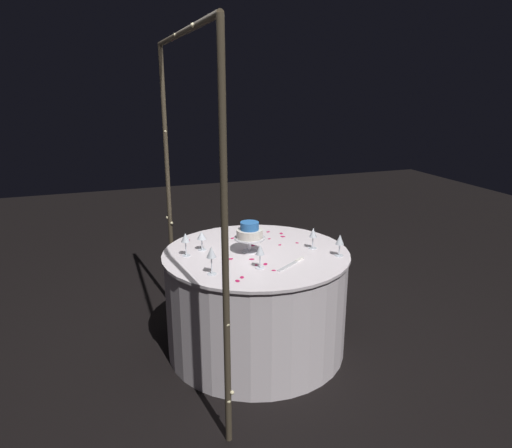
# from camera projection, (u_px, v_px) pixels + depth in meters

# --- Properties ---
(ground_plane) EXTENTS (12.00, 12.00, 0.00)m
(ground_plane) POSITION_uv_depth(u_px,v_px,m) (256.00, 346.00, 3.52)
(ground_plane) COLOR black
(decorative_arch) EXTENTS (1.76, 0.06, 2.21)m
(decorative_arch) POSITION_uv_depth(u_px,v_px,m) (188.00, 167.00, 2.96)
(decorative_arch) COLOR #473D2D
(decorative_arch) RESTS_ON ground
(main_table) EXTENTS (1.33, 1.33, 0.76)m
(main_table) POSITION_uv_depth(u_px,v_px,m) (256.00, 301.00, 3.41)
(main_table) COLOR white
(main_table) RESTS_ON ground
(tiered_cake) EXTENTS (0.22, 0.22, 0.22)m
(tiered_cake) POSITION_uv_depth(u_px,v_px,m) (250.00, 233.00, 3.25)
(tiered_cake) COLOR silver
(tiered_cake) RESTS_ON main_table
(wine_glass_0) EXTENTS (0.06, 0.06, 0.16)m
(wine_glass_0) POSITION_uv_depth(u_px,v_px,m) (313.00, 234.00, 3.33)
(wine_glass_0) COLOR silver
(wine_glass_0) RESTS_ON main_table
(wine_glass_1) EXTENTS (0.06, 0.06, 0.16)m
(wine_glass_1) POSITION_uv_depth(u_px,v_px,m) (244.00, 226.00, 3.52)
(wine_glass_1) COLOR silver
(wine_glass_1) RESTS_ON main_table
(wine_glass_2) EXTENTS (0.06, 0.06, 0.18)m
(wine_glass_2) POSITION_uv_depth(u_px,v_px,m) (211.00, 253.00, 2.87)
(wine_glass_2) COLOR silver
(wine_glass_2) RESTS_ON main_table
(wine_glass_3) EXTENTS (0.06, 0.06, 0.17)m
(wine_glass_3) POSITION_uv_depth(u_px,v_px,m) (185.00, 239.00, 3.18)
(wine_glass_3) COLOR silver
(wine_glass_3) RESTS_ON main_table
(wine_glass_4) EXTENTS (0.06, 0.06, 0.16)m
(wine_glass_4) POSITION_uv_depth(u_px,v_px,m) (340.00, 241.00, 3.19)
(wine_glass_4) COLOR silver
(wine_glass_4) RESTS_ON main_table
(wine_glass_5) EXTENTS (0.06, 0.06, 0.16)m
(wine_glass_5) POSITION_uv_depth(u_px,v_px,m) (260.00, 251.00, 2.97)
(wine_glass_5) COLOR silver
(wine_glass_5) RESTS_ON main_table
(wine_glass_6) EXTENTS (0.07, 0.07, 0.14)m
(wine_glass_6) POSITION_uv_depth(u_px,v_px,m) (202.00, 236.00, 3.30)
(wine_glass_6) COLOR silver
(wine_glass_6) RESTS_ON main_table
(cake_knife) EXTENTS (0.18, 0.26, 0.01)m
(cake_knife) POSITION_uv_depth(u_px,v_px,m) (293.00, 263.00, 3.07)
(cake_knife) COLOR silver
(cake_knife) RESTS_ON main_table
(rose_petal_0) EXTENTS (0.03, 0.03, 0.00)m
(rose_petal_0) POSITION_uv_depth(u_px,v_px,m) (297.00, 243.00, 3.48)
(rose_petal_0) COLOR #C61951
(rose_petal_0) RESTS_ON main_table
(rose_petal_1) EXTENTS (0.04, 0.03, 0.00)m
(rose_petal_1) POSITION_uv_depth(u_px,v_px,m) (237.00, 281.00, 2.80)
(rose_petal_1) COLOR #C61951
(rose_petal_1) RESTS_ON main_table
(rose_petal_2) EXTENTS (0.04, 0.04, 0.00)m
(rose_petal_2) POSITION_uv_depth(u_px,v_px,m) (268.00, 232.00, 3.74)
(rose_petal_2) COLOR #C61951
(rose_petal_2) RESTS_ON main_table
(rose_petal_3) EXTENTS (0.03, 0.04, 0.00)m
(rose_petal_3) POSITION_uv_depth(u_px,v_px,m) (230.00, 259.00, 3.16)
(rose_petal_3) COLOR #C61951
(rose_petal_3) RESTS_ON main_table
(rose_petal_4) EXTENTS (0.03, 0.03, 0.00)m
(rose_petal_4) POSITION_uv_depth(u_px,v_px,m) (274.00, 270.00, 2.96)
(rose_petal_4) COLOR #C61951
(rose_petal_4) RESTS_ON main_table
(rose_petal_5) EXTENTS (0.03, 0.04, 0.00)m
(rose_petal_5) POSITION_uv_depth(u_px,v_px,m) (252.00, 245.00, 3.42)
(rose_petal_5) COLOR #C61951
(rose_petal_5) RESTS_ON main_table
(rose_petal_6) EXTENTS (0.03, 0.04, 0.00)m
(rose_petal_6) POSITION_uv_depth(u_px,v_px,m) (232.00, 238.00, 3.58)
(rose_petal_6) COLOR #C61951
(rose_petal_6) RESTS_ON main_table
(rose_petal_7) EXTENTS (0.04, 0.04, 0.00)m
(rose_petal_7) POSITION_uv_depth(u_px,v_px,m) (242.00, 231.00, 3.76)
(rose_petal_7) COLOR #C61951
(rose_petal_7) RESTS_ON main_table
(rose_petal_8) EXTENTS (0.05, 0.04, 0.00)m
(rose_petal_8) POSITION_uv_depth(u_px,v_px,m) (281.00, 233.00, 3.70)
(rose_petal_8) COLOR #C61951
(rose_petal_8) RESTS_ON main_table
(rose_petal_9) EXTENTS (0.04, 0.04, 0.00)m
(rose_petal_9) POSITION_uv_depth(u_px,v_px,m) (242.00, 277.00, 2.85)
(rose_petal_9) COLOR #C61951
(rose_petal_9) RESTS_ON main_table
(rose_petal_10) EXTENTS (0.04, 0.05, 0.00)m
(rose_petal_10) POSITION_uv_depth(u_px,v_px,m) (283.00, 237.00, 3.62)
(rose_petal_10) COLOR #C61951
(rose_petal_10) RESTS_ON main_table
(rose_petal_11) EXTENTS (0.03, 0.04, 0.00)m
(rose_petal_11) POSITION_uv_depth(u_px,v_px,m) (280.00, 245.00, 3.43)
(rose_petal_11) COLOR #C61951
(rose_petal_11) RESTS_ON main_table
(rose_petal_12) EXTENTS (0.03, 0.03, 0.00)m
(rose_petal_12) POSITION_uv_depth(u_px,v_px,m) (269.00, 239.00, 3.57)
(rose_petal_12) COLOR #C61951
(rose_petal_12) RESTS_ON main_table
(rose_petal_13) EXTENTS (0.05, 0.04, 0.00)m
(rose_petal_13) POSITION_uv_depth(u_px,v_px,m) (265.00, 264.00, 3.06)
(rose_petal_13) COLOR #C61951
(rose_petal_13) RESTS_ON main_table
(rose_petal_14) EXTENTS (0.03, 0.03, 0.00)m
(rose_petal_14) POSITION_uv_depth(u_px,v_px,m) (189.00, 240.00, 3.54)
(rose_petal_14) COLOR #C61951
(rose_petal_14) RESTS_ON main_table
(rose_petal_15) EXTENTS (0.03, 0.03, 0.00)m
(rose_petal_15) POSITION_uv_depth(u_px,v_px,m) (256.00, 265.00, 3.05)
(rose_petal_15) COLOR #C61951
(rose_petal_15) RESTS_ON main_table
(rose_petal_16) EXTENTS (0.04, 0.04, 0.00)m
(rose_petal_16) POSITION_uv_depth(u_px,v_px,m) (252.00, 259.00, 3.15)
(rose_petal_16) COLOR #C61951
(rose_petal_16) RESTS_ON main_table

